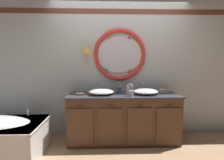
% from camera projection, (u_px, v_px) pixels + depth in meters
% --- Properties ---
extents(ground_plane, '(14.00, 14.00, 0.00)m').
position_uv_depth(ground_plane, '(122.00, 147.00, 2.89)').
color(ground_plane, tan).
extents(back_wall_assembly, '(6.40, 0.26, 2.60)m').
position_uv_depth(back_wall_assembly, '(119.00, 66.00, 3.32)').
color(back_wall_assembly, silver).
rests_on(back_wall_assembly, ground_plane).
extents(vanity_counter, '(1.93, 0.64, 0.84)m').
position_uv_depth(vanity_counter, '(123.00, 117.00, 3.09)').
color(vanity_counter, brown).
rests_on(vanity_counter, ground_plane).
extents(sink_basin_left, '(0.43, 0.43, 0.10)m').
position_uv_depth(sink_basin_left, '(101.00, 92.00, 2.99)').
color(sink_basin_left, white).
rests_on(sink_basin_left, vanity_counter).
extents(sink_basin_right, '(0.43, 0.43, 0.10)m').
position_uv_depth(sink_basin_right, '(146.00, 91.00, 3.02)').
color(sink_basin_right, white).
rests_on(sink_basin_right, vanity_counter).
extents(faucet_set_left, '(0.23, 0.12, 0.18)m').
position_uv_depth(faucet_set_left, '(102.00, 88.00, 3.24)').
color(faucet_set_left, silver).
rests_on(faucet_set_left, vanity_counter).
extents(faucet_set_right, '(0.20, 0.15, 0.18)m').
position_uv_depth(faucet_set_right, '(143.00, 88.00, 3.26)').
color(faucet_set_right, silver).
rests_on(faucet_set_right, vanity_counter).
extents(toothbrush_holder_left, '(0.09, 0.09, 0.21)m').
position_uv_depth(toothbrush_holder_left, '(119.00, 90.00, 3.13)').
color(toothbrush_holder_left, slate).
rests_on(toothbrush_holder_left, vanity_counter).
extents(toothbrush_holder_right, '(0.09, 0.09, 0.22)m').
position_uv_depth(toothbrush_holder_right, '(131.00, 93.00, 2.87)').
color(toothbrush_holder_right, silver).
rests_on(toothbrush_holder_right, vanity_counter).
extents(soap_dispenser, '(0.06, 0.07, 0.16)m').
position_uv_depth(soap_dispenser, '(128.00, 90.00, 3.01)').
color(soap_dispenser, pink).
rests_on(soap_dispenser, vanity_counter).
extents(folded_hand_towel, '(0.15, 0.12, 0.03)m').
position_uv_depth(folded_hand_towel, '(80.00, 94.00, 2.98)').
color(folded_hand_towel, '#936B56').
rests_on(folded_hand_towel, vanity_counter).
extents(toiletry_basket, '(0.15, 0.11, 0.12)m').
position_uv_depth(toiletry_basket, '(164.00, 91.00, 3.21)').
color(toiletry_basket, beige).
rests_on(toiletry_basket, vanity_counter).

